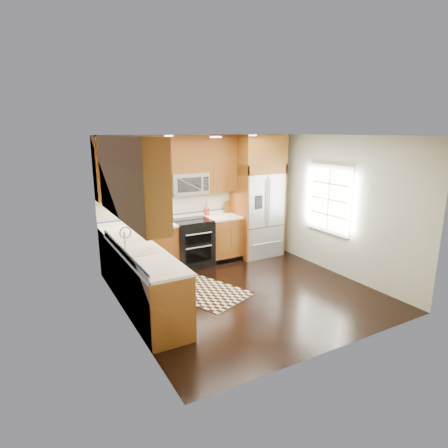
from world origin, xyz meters
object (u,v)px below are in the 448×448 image
range (192,243)px  refrigerator (257,196)px  utensil_crock (207,210)px  knife_block (154,218)px  rug (200,290)px

range → refrigerator: (1.55, -0.04, 0.83)m
range → utensil_crock: size_ratio=3.06×
range → knife_block: 0.94m
range → refrigerator: bearing=-1.4°
range → refrigerator: refrigerator is taller
refrigerator → utensil_crock: refrigerator is taller
refrigerator → knife_block: (-2.29, 0.12, -0.26)m
range → rug: range is taller
rug → utensil_crock: size_ratio=5.29×
rug → utensil_crock: (0.89, 1.49, 1.04)m
knife_block → utensil_crock: bearing=8.4°
knife_block → utensil_crock: (1.22, 0.18, 0.00)m
utensil_crock → refrigerator: bearing=-15.8°
refrigerator → rug: refrigerator is taller
range → utensil_crock: bearing=29.1°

